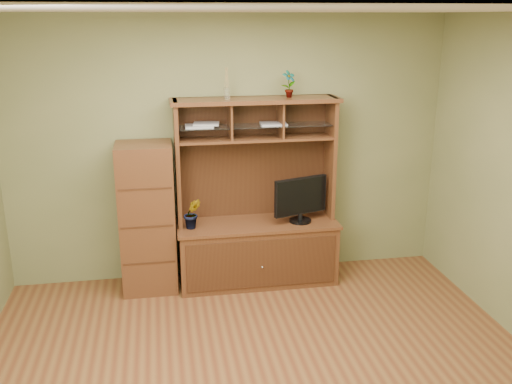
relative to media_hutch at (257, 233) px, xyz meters
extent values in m
cube|color=#5D301A|center=(-0.24, -1.73, -0.53)|extent=(4.50, 4.00, 0.02)
cube|color=white|center=(-0.24, -1.73, 2.19)|extent=(4.50, 4.00, 0.02)
cube|color=#63693E|center=(-0.24, 0.28, 0.83)|extent=(4.50, 0.02, 2.70)
cube|color=#4D2616|center=(0.00, -0.02, -0.21)|extent=(1.60, 0.55, 0.62)
cube|color=black|center=(0.00, -0.30, -0.21)|extent=(1.50, 0.01, 0.50)
sphere|color=silver|center=(0.00, -0.32, -0.24)|extent=(0.02, 0.02, 0.02)
cube|color=#4D2616|center=(0.00, -0.02, 0.11)|extent=(1.64, 0.59, 0.03)
cube|color=#4D2616|center=(-0.78, 0.08, 0.75)|extent=(0.04, 0.35, 1.25)
cube|color=#4D2616|center=(0.78, 0.08, 0.75)|extent=(0.04, 0.35, 1.25)
cube|color=black|center=(0.00, 0.24, 0.75)|extent=(1.52, 0.02, 1.25)
cube|color=#4D2616|center=(0.00, 0.08, 1.36)|extent=(1.66, 0.40, 0.04)
cube|color=#4D2616|center=(0.00, 0.08, 0.98)|extent=(1.52, 0.32, 0.02)
cube|color=#4D2616|center=(-0.25, 0.08, 1.16)|extent=(0.02, 0.31, 0.35)
cube|color=#4D2616|center=(0.25, 0.08, 1.16)|extent=(0.02, 0.31, 0.35)
cube|color=silver|center=(0.00, 0.07, 1.11)|extent=(1.50, 0.27, 0.01)
cylinder|color=black|center=(0.44, -0.08, 0.14)|extent=(0.23, 0.23, 0.02)
cylinder|color=black|center=(0.44, -0.08, 0.19)|extent=(0.05, 0.05, 0.07)
cube|color=black|center=(0.44, -0.08, 0.40)|extent=(0.57, 0.22, 0.38)
imported|color=#37581E|center=(-0.66, -0.08, 0.28)|extent=(0.18, 0.14, 0.31)
imported|color=#266122|center=(0.33, 0.08, 1.51)|extent=(0.16, 0.14, 0.26)
cylinder|color=silver|center=(-0.28, 0.08, 1.43)|extent=(0.06, 0.06, 0.11)
cylinder|color=#9C864E|center=(-0.28, 0.08, 1.58)|extent=(0.04, 0.04, 0.19)
cube|color=silver|center=(-0.56, 0.08, 1.12)|extent=(0.27, 0.20, 0.02)
cube|color=silver|center=(-0.49, 0.08, 1.14)|extent=(0.27, 0.23, 0.02)
cube|color=silver|center=(0.18, 0.08, 1.12)|extent=(0.27, 0.22, 0.02)
cube|color=#4D2616|center=(-1.10, 0.01, 0.23)|extent=(0.54, 0.48, 1.50)
cube|color=black|center=(-1.10, -0.23, -0.15)|extent=(0.50, 0.01, 0.02)
cube|color=black|center=(-1.10, -0.23, 0.23)|extent=(0.50, 0.01, 0.01)
cube|color=black|center=(-1.10, -0.23, 0.60)|extent=(0.50, 0.01, 0.02)
camera|label=1|loc=(-0.95, -5.41, 2.14)|focal=40.00mm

